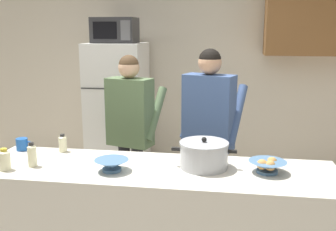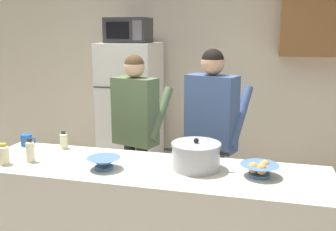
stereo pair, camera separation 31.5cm
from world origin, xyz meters
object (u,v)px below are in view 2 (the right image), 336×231
Objects in this scene: microwave at (128,30)px; bottle_far_corner at (4,154)px; refrigerator at (131,115)px; empty_bowl at (104,162)px; person_near_pot at (136,121)px; coffee_mug at (27,140)px; bottle_mid_counter at (64,140)px; bread_bowl at (259,169)px; cooking_pot at (196,156)px; person_by_sink at (212,123)px; bottle_near_edge at (30,150)px.

microwave is 2.20m from bottle_far_corner.
empty_bowl is (0.51, -1.95, 0.12)m from refrigerator.
refrigerator is at bearing 112.77° from person_near_pot.
bottle_mid_counter is at bearing 1.83° from coffee_mug.
refrigerator is 2.05m from bottle_far_corner.
refrigerator is at bearing 130.20° from bread_bowl.
coffee_mug is (-0.32, -1.58, -0.87)m from microwave.
coffee_mug is (-0.32, -1.60, 0.12)m from refrigerator.
bread_bowl is (0.42, -0.04, -0.04)m from cooking_pot.
empty_bowl is at bearing -123.19° from person_by_sink.
refrigerator is at bearing 84.17° from bottle_far_corner.
bread_bowl is at bearing 6.94° from bottle_far_corner.
refrigerator is 6.76× the size of bread_bowl.
microwave reaches higher than bottle_far_corner.
cooking_pot is 1.19m from bottle_near_edge.
empty_bowl is (0.13, -1.03, -0.05)m from person_near_pot.
microwave is at bearing 113.26° from person_near_pot.
refrigerator reaches higher than person_by_sink.
person_near_pot is 1.47m from bread_bowl.
refrigerator is 1.01m from person_near_pot.
person_near_pot is at bearing 66.78° from bottle_near_edge.
cooking_pot reaches higher than bottle_near_edge.
microwave is at bearing -89.93° from refrigerator.
person_near_pot is at bearing 44.48° from coffee_mug.
cooking_pot is 2.94× the size of bottle_far_corner.
bread_bowl is 1.60m from bottle_near_edge.
person_near_pot reaches higher than cooking_pot.
refrigerator reaches higher than coffee_mug.
refrigerator is 1.64m from coffee_mug.
person_near_pot is 9.44× the size of bottle_near_edge.
refrigerator is 0.99m from microwave.
refrigerator is at bearing 104.72° from empty_bowl.
bottle_near_edge is 1.23× the size of bottle_mid_counter.
bottle_near_edge is at bearing -175.75° from bread_bowl.
bottle_mid_counter is at bearing -89.54° from microwave.
microwave is 3.42× the size of bottle_mid_counter.
bread_bowl is (0.43, -0.80, -0.09)m from person_by_sink.
bottle_mid_counter is (0.01, -1.59, 0.14)m from refrigerator.
bottle_far_corner is (0.11, -0.43, 0.03)m from coffee_mug.
coffee_mug is at bearing -135.52° from person_near_pot.
bottle_near_edge is at bearing -52.46° from coffee_mug.
person_by_sink is 9.83× the size of bottle_near_edge.
person_by_sink is 1.49m from bottle_near_edge.
bottle_far_corner is (-0.21, -2.04, 0.14)m from refrigerator.
refrigerator is 1.53m from person_by_sink.
person_by_sink is 0.91m from bread_bowl.
bottle_near_edge is at bearing -101.32° from bottle_mid_counter.
microwave is 1.84m from coffee_mug.
bottle_mid_counter is at bearing 63.59° from bottle_far_corner.
empty_bowl is (-0.60, -0.92, -0.10)m from person_by_sink.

